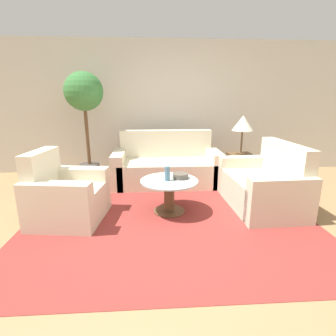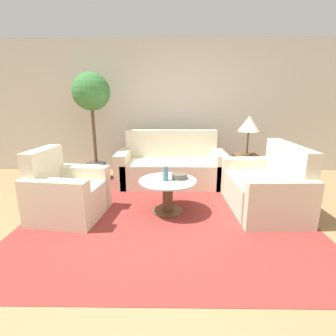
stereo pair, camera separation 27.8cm
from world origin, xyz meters
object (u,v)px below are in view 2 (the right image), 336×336
object	(u,v)px
loveseat	(268,189)
table_lamp	(249,124)
potted_plant	(92,102)
bowl	(179,176)
sofa_main	(171,167)
coffee_table	(168,192)
armchair	(65,195)
vase	(166,174)

from	to	relation	value
loveseat	table_lamp	size ratio (longest dim) A/B	2.05
potted_plant	bowl	world-z (taller)	potted_plant
sofa_main	coffee_table	world-z (taller)	sofa_main
armchair	bowl	size ratio (longest dim) A/B	4.44
table_lamp	bowl	bearing A→B (deg)	-137.40
loveseat	potted_plant	world-z (taller)	potted_plant
coffee_table	potted_plant	size ratio (longest dim) A/B	0.40
vase	bowl	world-z (taller)	vase
sofa_main	loveseat	world-z (taller)	sofa_main
sofa_main	potted_plant	size ratio (longest dim) A/B	0.97
vase	potted_plant	bearing A→B (deg)	131.81
armchair	potted_plant	xyz separation A→B (m)	(-0.05, 1.63, 1.14)
potted_plant	vase	bearing A→B (deg)	-48.19
table_lamp	potted_plant	size ratio (longest dim) A/B	0.35
loveseat	coffee_table	xyz separation A→B (m)	(-1.38, -0.13, -0.00)
loveseat	potted_plant	xyz separation A→B (m)	(-2.76, 1.37, 1.14)
sofa_main	table_lamp	xyz separation A→B (m)	(1.32, -0.11, 0.77)
loveseat	armchair	bearing A→B (deg)	-86.64
loveseat	bowl	size ratio (longest dim) A/B	6.46
sofa_main	bowl	xyz separation A→B (m)	(0.11, -1.21, 0.19)
sofa_main	potted_plant	bearing A→B (deg)	171.78
armchair	bowl	distance (m)	1.52
sofa_main	armchair	size ratio (longest dim) A/B	1.98
coffee_table	table_lamp	bearing A→B (deg)	40.94
table_lamp	vase	bearing A→B (deg)	-139.22
armchair	vase	xyz separation A→B (m)	(1.30, 0.12, 0.26)
coffee_table	bowl	xyz separation A→B (m)	(0.16, 0.07, 0.20)
coffee_table	sofa_main	bearing A→B (deg)	88.03
armchair	coffee_table	xyz separation A→B (m)	(1.33, 0.13, 0.00)
table_lamp	sofa_main	bearing A→B (deg)	175.31
table_lamp	coffee_table	bearing A→B (deg)	-139.06
coffee_table	bowl	size ratio (longest dim) A/B	3.61
armchair	coffee_table	distance (m)	1.34
armchair	coffee_table	bearing A→B (deg)	-77.03
table_lamp	vase	xyz separation A→B (m)	(-1.39, -1.20, -0.52)
coffee_table	vase	world-z (taller)	vase
sofa_main	bowl	size ratio (longest dim) A/B	8.80
table_lamp	armchair	bearing A→B (deg)	-153.99
table_lamp	vase	world-z (taller)	table_lamp
coffee_table	table_lamp	xyz separation A→B (m)	(1.36, 1.18, 0.78)
potted_plant	sofa_main	bearing A→B (deg)	-8.22
sofa_main	loveseat	xyz separation A→B (m)	(1.33, -1.16, -0.00)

